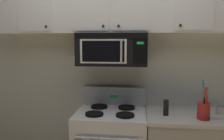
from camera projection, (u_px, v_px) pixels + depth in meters
name	position (u px, v px, depth m)	size (l,w,h in m)	color
back_wall	(115.00, 67.00, 2.80)	(5.20, 0.10, 2.70)	silver
over_range_microwave	(113.00, 49.00, 2.53)	(0.76, 0.43, 0.35)	black
upper_cabinets	(113.00, 8.00, 2.51)	(2.50, 0.36, 0.55)	silver
utensil_crock_red	(204.00, 109.00, 2.23)	(0.12, 0.12, 0.39)	red
salt_shaker	(216.00, 109.00, 2.41)	(0.04, 0.04, 0.09)	white
pepper_mill	(166.00, 108.00, 2.36)	(0.05, 0.05, 0.16)	black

